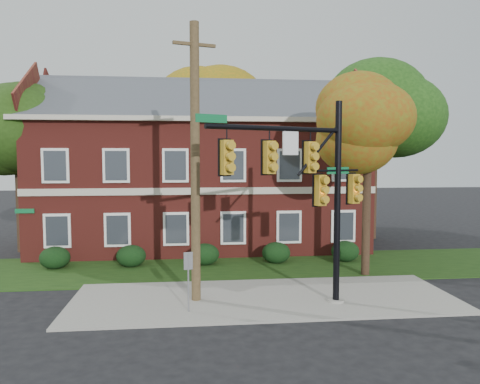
{
  "coord_description": "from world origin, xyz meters",
  "views": [
    {
      "loc": [
        -2.7,
        -15.65,
        5.24
      ],
      "look_at": [
        -0.69,
        3.0,
        3.82
      ],
      "focal_mm": 35.0,
      "sensor_mm": 36.0,
      "label": 1
    }
  ],
  "objects": [
    {
      "name": "tree_near_right",
      "position": [
        5.22,
        3.87,
        6.67
      ],
      "size": [
        4.5,
        4.25,
        8.58
      ],
      "color": "black",
      "rests_on": "ground"
    },
    {
      "name": "apartment_building",
      "position": [
        -2.0,
        11.95,
        4.99
      ],
      "size": [
        18.8,
        8.8,
        9.74
      ],
      "color": "maroon",
      "rests_on": "ground"
    },
    {
      "name": "hedge_center",
      "position": [
        -2.0,
        6.7,
        0.53
      ],
      "size": [
        1.4,
        1.26,
        1.05
      ],
      "primitive_type": "ellipsoid",
      "color": "black",
      "rests_on": "ground"
    },
    {
      "name": "hedge_far_right",
      "position": [
        5.0,
        6.7,
        0.53
      ],
      "size": [
        1.4,
        1.26,
        1.05
      ],
      "primitive_type": "ellipsoid",
      "color": "black",
      "rests_on": "ground"
    },
    {
      "name": "tree_left_rear",
      "position": [
        -11.73,
        10.84,
        6.68
      ],
      "size": [
        5.4,
        5.1,
        8.88
      ],
      "color": "black",
      "rests_on": "ground"
    },
    {
      "name": "sign_post",
      "position": [
        -2.77,
        -0.28,
        1.41
      ],
      "size": [
        0.3,
        0.12,
        2.08
      ],
      "rotation": [
        0.0,
        0.0,
        0.29
      ],
      "color": "slate",
      "rests_on": "ground"
    },
    {
      "name": "traffic_signal",
      "position": [
        1.27,
        -0.31,
        4.44
      ],
      "size": [
        5.94,
        2.74,
        7.16
      ],
      "rotation": [
        0.0,
        0.0,
        0.41
      ],
      "color": "gray",
      "rests_on": "ground"
    },
    {
      "name": "hedge_right",
      "position": [
        1.5,
        6.7,
        0.53
      ],
      "size": [
        1.4,
        1.26,
        1.05
      ],
      "primitive_type": "ellipsoid",
      "color": "black",
      "rests_on": "ground"
    },
    {
      "name": "tree_right_rear",
      "position": [
        9.31,
        12.81,
        8.12
      ],
      "size": [
        6.3,
        5.95,
        10.62
      ],
      "color": "black",
      "rests_on": "ground"
    },
    {
      "name": "grass_strip",
      "position": [
        0.0,
        6.0,
        0.02
      ],
      "size": [
        30.0,
        6.0,
        0.04
      ],
      "primitive_type": "cube",
      "color": "#193811",
      "rests_on": "ground"
    },
    {
      "name": "ground",
      "position": [
        0.0,
        0.0,
        0.0
      ],
      "size": [
        120.0,
        120.0,
        0.0
      ],
      "primitive_type": "plane",
      "color": "black",
      "rests_on": "ground"
    },
    {
      "name": "utility_pole",
      "position": [
        -2.5,
        0.98,
        5.02
      ],
      "size": [
        1.51,
        0.54,
        9.9
      ],
      "rotation": [
        0.0,
        0.0,
        0.28
      ],
      "color": "#453620",
      "rests_on": "ground"
    },
    {
      "name": "sidewalk",
      "position": [
        0.0,
        1.0,
        0.04
      ],
      "size": [
        14.0,
        5.0,
        0.08
      ],
      "primitive_type": "cube",
      "color": "gray",
      "rests_on": "ground"
    },
    {
      "name": "hedge_far_left",
      "position": [
        -9.0,
        6.7,
        0.53
      ],
      "size": [
        1.4,
        1.26,
        1.05
      ],
      "primitive_type": "ellipsoid",
      "color": "black",
      "rests_on": "ground"
    },
    {
      "name": "tree_far_rear",
      "position": [
        -0.66,
        19.79,
        8.84
      ],
      "size": [
        6.84,
        6.46,
        11.52
      ],
      "color": "black",
      "rests_on": "ground"
    },
    {
      "name": "hedge_left",
      "position": [
        -5.5,
        6.7,
        0.53
      ],
      "size": [
        1.4,
        1.26,
        1.05
      ],
      "primitive_type": "ellipsoid",
      "color": "black",
      "rests_on": "ground"
    }
  ]
}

